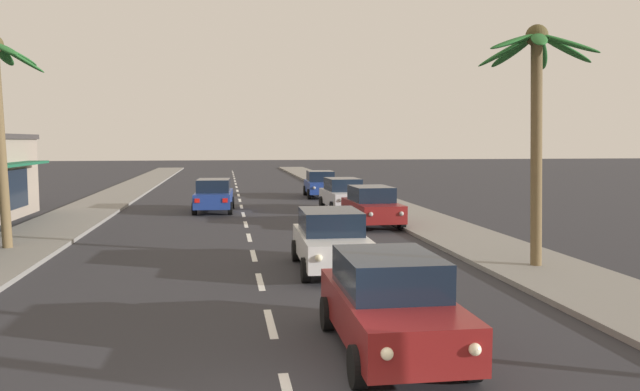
{
  "coord_description": "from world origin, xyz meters",
  "views": [
    {
      "loc": [
        -0.85,
        -7.87,
        3.61
      ],
      "look_at": [
        1.57,
        8.0,
        2.2
      ],
      "focal_mm": 34.92,
      "sensor_mm": 36.0,
      "label": 1
    }
  ],
  "objects_px": {
    "sedan_lead_at_stop_bar": "(390,303)",
    "sedan_parked_far_kerb": "(372,206)",
    "traffic_signal_mast": "(538,8)",
    "sedan_parked_mid_kerb": "(320,184)",
    "palm_right_second": "(536,89)",
    "sedan_oncoming_far": "(214,195)",
    "sedan_parked_nearest_kerb": "(343,194)",
    "sedan_third_in_queue": "(331,240)"
  },
  "relations": [
    {
      "from": "sedan_oncoming_far",
      "to": "sedan_parked_nearest_kerb",
      "type": "xyz_separation_m",
      "value": [
        6.62,
        -0.45,
        0.0
      ]
    },
    {
      "from": "sedan_parked_nearest_kerb",
      "to": "sedan_parked_mid_kerb",
      "type": "height_order",
      "value": "same"
    },
    {
      "from": "traffic_signal_mast",
      "to": "sedan_lead_at_stop_bar",
      "type": "bearing_deg",
      "value": 123.84
    },
    {
      "from": "traffic_signal_mast",
      "to": "sedan_parked_nearest_kerb",
      "type": "bearing_deg",
      "value": 85.5
    },
    {
      "from": "sedan_lead_at_stop_bar",
      "to": "sedan_parked_mid_kerb",
      "type": "bearing_deg",
      "value": 83.61
    },
    {
      "from": "sedan_third_in_queue",
      "to": "sedan_oncoming_far",
      "type": "xyz_separation_m",
      "value": [
        -3.49,
        15.03,
        0.0
      ]
    },
    {
      "from": "traffic_signal_mast",
      "to": "sedan_parked_mid_kerb",
      "type": "relative_size",
      "value": 2.33
    },
    {
      "from": "sedan_parked_nearest_kerb",
      "to": "sedan_parked_mid_kerb",
      "type": "distance_m",
      "value": 7.93
    },
    {
      "from": "traffic_signal_mast",
      "to": "sedan_oncoming_far",
      "type": "bearing_deg",
      "value": 101.22
    },
    {
      "from": "traffic_signal_mast",
      "to": "sedan_third_in_queue",
      "type": "bearing_deg",
      "value": 98.08
    },
    {
      "from": "sedan_third_in_queue",
      "to": "sedan_parked_nearest_kerb",
      "type": "distance_m",
      "value": 14.91
    },
    {
      "from": "sedan_third_in_queue",
      "to": "sedan_parked_mid_kerb",
      "type": "bearing_deg",
      "value": 82.04
    },
    {
      "from": "sedan_third_in_queue",
      "to": "sedan_parked_far_kerb",
      "type": "relative_size",
      "value": 1.0
    },
    {
      "from": "sedan_oncoming_far",
      "to": "sedan_parked_far_kerb",
      "type": "relative_size",
      "value": 1.01
    },
    {
      "from": "sedan_parked_mid_kerb",
      "to": "palm_right_second",
      "type": "xyz_separation_m",
      "value": [
        2.38,
        -23.4,
        4.16
      ]
    },
    {
      "from": "sedan_parked_mid_kerb",
      "to": "palm_right_second",
      "type": "distance_m",
      "value": 23.89
    },
    {
      "from": "traffic_signal_mast",
      "to": "sedan_parked_far_kerb",
      "type": "bearing_deg",
      "value": 83.63
    },
    {
      "from": "sedan_oncoming_far",
      "to": "sedan_parked_nearest_kerb",
      "type": "height_order",
      "value": "same"
    },
    {
      "from": "sedan_third_in_queue",
      "to": "palm_right_second",
      "type": "xyz_separation_m",
      "value": [
        5.53,
        -0.9,
        4.16
      ]
    },
    {
      "from": "sedan_lead_at_stop_bar",
      "to": "palm_right_second",
      "type": "height_order",
      "value": "palm_right_second"
    },
    {
      "from": "sedan_parked_far_kerb",
      "to": "sedan_parked_mid_kerb",
      "type": "bearing_deg",
      "value": 90.46
    },
    {
      "from": "sedan_oncoming_far",
      "to": "palm_right_second",
      "type": "relative_size",
      "value": 0.67
    },
    {
      "from": "sedan_third_in_queue",
      "to": "sedan_parked_far_kerb",
      "type": "xyz_separation_m",
      "value": [
        3.26,
        8.72,
        0.0
      ]
    },
    {
      "from": "sedan_parked_nearest_kerb",
      "to": "sedan_parked_far_kerb",
      "type": "relative_size",
      "value": 1.0
    },
    {
      "from": "sedan_third_in_queue",
      "to": "palm_right_second",
      "type": "height_order",
      "value": "palm_right_second"
    },
    {
      "from": "sedan_parked_nearest_kerb",
      "to": "palm_right_second",
      "type": "relative_size",
      "value": 0.66
    },
    {
      "from": "sedan_parked_nearest_kerb",
      "to": "palm_right_second",
      "type": "bearing_deg",
      "value": -81.19
    },
    {
      "from": "sedan_oncoming_far",
      "to": "sedan_parked_mid_kerb",
      "type": "distance_m",
      "value": 10.0
    },
    {
      "from": "sedan_third_in_queue",
      "to": "sedan_parked_mid_kerb",
      "type": "distance_m",
      "value": 22.73
    },
    {
      "from": "sedan_oncoming_far",
      "to": "sedan_parked_nearest_kerb",
      "type": "bearing_deg",
      "value": -3.92
    },
    {
      "from": "sedan_lead_at_stop_bar",
      "to": "palm_right_second",
      "type": "relative_size",
      "value": 0.66
    },
    {
      "from": "sedan_oncoming_far",
      "to": "palm_right_second",
      "type": "distance_m",
      "value": 18.77
    },
    {
      "from": "sedan_parked_mid_kerb",
      "to": "sedan_parked_far_kerb",
      "type": "bearing_deg",
      "value": -89.54
    },
    {
      "from": "sedan_parked_mid_kerb",
      "to": "sedan_lead_at_stop_bar",
      "type": "bearing_deg",
      "value": -96.39
    },
    {
      "from": "traffic_signal_mast",
      "to": "sedan_parked_mid_kerb",
      "type": "bearing_deg",
      "value": 86.61
    },
    {
      "from": "traffic_signal_mast",
      "to": "palm_right_second",
      "type": "bearing_deg",
      "value": 62.32
    },
    {
      "from": "sedan_lead_at_stop_bar",
      "to": "sedan_parked_far_kerb",
      "type": "bearing_deg",
      "value": 77.7
    },
    {
      "from": "sedan_lead_at_stop_bar",
      "to": "traffic_signal_mast",
      "type": "bearing_deg",
      "value": -56.16
    },
    {
      "from": "sedan_parked_mid_kerb",
      "to": "sedan_parked_far_kerb",
      "type": "xyz_separation_m",
      "value": [
        0.11,
        -13.78,
        0.0
      ]
    },
    {
      "from": "sedan_oncoming_far",
      "to": "sedan_parked_mid_kerb",
      "type": "height_order",
      "value": "same"
    },
    {
      "from": "sedan_parked_nearest_kerb",
      "to": "palm_right_second",
      "type": "distance_m",
      "value": 16.2
    },
    {
      "from": "sedan_lead_at_stop_bar",
      "to": "sedan_oncoming_far",
      "type": "distance_m",
      "value": 22.16
    }
  ]
}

